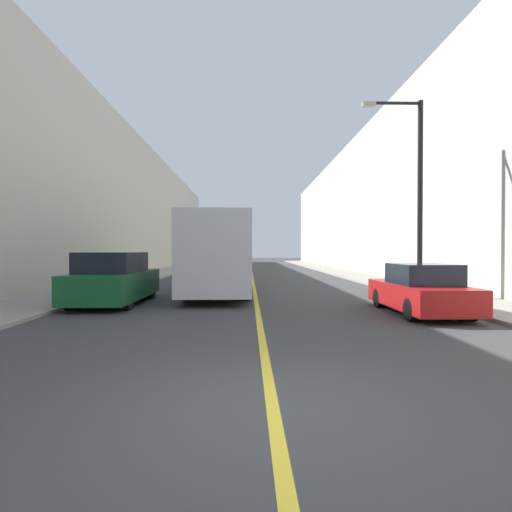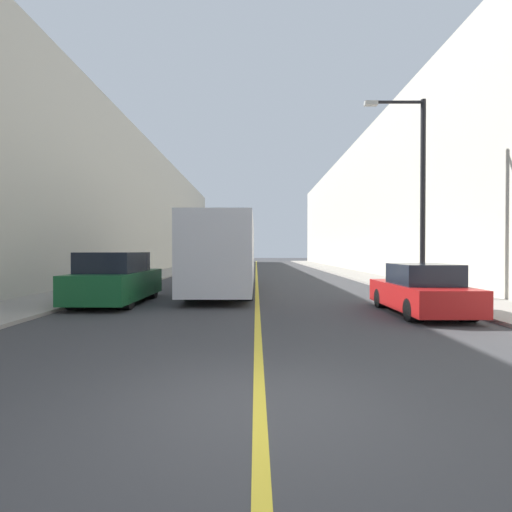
{
  "view_description": "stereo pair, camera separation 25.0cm",
  "coord_description": "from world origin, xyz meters",
  "px_view_note": "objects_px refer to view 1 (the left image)",
  "views": [
    {
      "loc": [
        -0.29,
        -4.62,
        1.88
      ],
      "look_at": [
        -0.0,
        10.28,
        1.68
      ],
      "focal_mm": 28.0,
      "sensor_mm": 36.0,
      "label": 1
    },
    {
      "loc": [
        -0.04,
        -4.63,
        1.88
      ],
      "look_at": [
        -0.0,
        10.28,
        1.68
      ],
      "focal_mm": 28.0,
      "sensor_mm": 36.0,
      "label": 2
    }
  ],
  "objects_px": {
    "parked_suv_left": "(114,280)",
    "car_right_near": "(421,291)",
    "bus": "(224,253)",
    "street_lamp_right": "(415,186)"
  },
  "relations": [
    {
      "from": "bus",
      "to": "car_right_near",
      "type": "distance_m",
      "value": 9.47
    },
    {
      "from": "car_right_near",
      "to": "street_lamp_right",
      "type": "distance_m",
      "value": 5.47
    },
    {
      "from": "parked_suv_left",
      "to": "car_right_near",
      "type": "bearing_deg",
      "value": -13.62
    },
    {
      "from": "parked_suv_left",
      "to": "street_lamp_right",
      "type": "xyz_separation_m",
      "value": [
        11.27,
        1.33,
        3.58
      ]
    },
    {
      "from": "bus",
      "to": "street_lamp_right",
      "type": "distance_m",
      "value": 8.78
    },
    {
      "from": "bus",
      "to": "street_lamp_right",
      "type": "bearing_deg",
      "value": -22.93
    },
    {
      "from": "bus",
      "to": "parked_suv_left",
      "type": "xyz_separation_m",
      "value": [
        -3.57,
        -4.59,
        -0.9
      ]
    },
    {
      "from": "parked_suv_left",
      "to": "car_right_near",
      "type": "distance_m",
      "value": 10.17
    },
    {
      "from": "bus",
      "to": "street_lamp_right",
      "type": "relative_size",
      "value": 1.56
    },
    {
      "from": "bus",
      "to": "car_right_near",
      "type": "bearing_deg",
      "value": -47.91
    }
  ]
}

